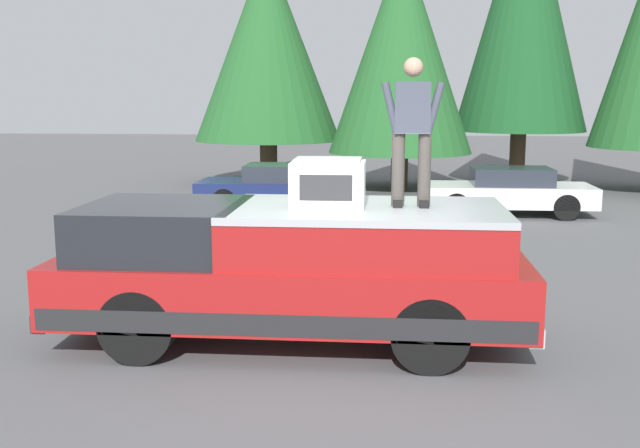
# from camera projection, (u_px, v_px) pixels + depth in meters

# --- Properties ---
(ground_plane) EXTENTS (90.00, 90.00, 0.00)m
(ground_plane) POSITION_uv_depth(u_px,v_px,m) (334.00, 349.00, 8.71)
(ground_plane) COLOR #565659
(pickup_truck) EXTENTS (2.01, 5.54, 1.65)m
(pickup_truck) POSITION_uv_depth(u_px,v_px,m) (292.00, 271.00, 8.84)
(pickup_truck) COLOR maroon
(pickup_truck) RESTS_ON ground
(compressor_unit) EXTENTS (0.65, 0.84, 0.56)m
(compressor_unit) POSITION_uv_depth(u_px,v_px,m) (328.00, 183.00, 8.58)
(compressor_unit) COLOR silver
(compressor_unit) RESTS_ON pickup_truck
(person_on_truck_bed) EXTENTS (0.29, 0.72, 1.69)m
(person_on_truck_bed) POSITION_uv_depth(u_px,v_px,m) (412.00, 128.00, 8.51)
(person_on_truck_bed) COLOR #423D38
(person_on_truck_bed) RESTS_ON pickup_truck
(parked_car_white) EXTENTS (1.64, 4.10, 1.16)m
(parked_car_white) POSITION_uv_depth(u_px,v_px,m) (507.00, 191.00, 18.25)
(parked_car_white) COLOR white
(parked_car_white) RESTS_ON ground
(parked_car_navy) EXTENTS (1.64, 4.10, 1.16)m
(parked_car_navy) POSITION_uv_depth(u_px,v_px,m) (280.00, 187.00, 19.06)
(parked_car_navy) COLOR navy
(parked_car_navy) RESTS_ON ground
(conifer_left) EXTENTS (4.20, 4.20, 9.57)m
(conifer_left) POSITION_uv_depth(u_px,v_px,m) (524.00, 7.00, 23.61)
(conifer_left) COLOR #4C3826
(conifer_left) RESTS_ON ground
(conifer_center_left) EXTENTS (4.36, 4.36, 7.37)m
(conifer_center_left) POSITION_uv_depth(u_px,v_px,m) (402.00, 49.00, 22.37)
(conifer_center_left) COLOR #4C3826
(conifer_center_left) RESTS_ON ground
(conifer_center_right) EXTENTS (4.76, 4.76, 7.53)m
(conifer_center_right) POSITION_uv_depth(u_px,v_px,m) (267.00, 45.00, 24.05)
(conifer_center_right) COLOR #4C3826
(conifer_center_right) RESTS_ON ground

